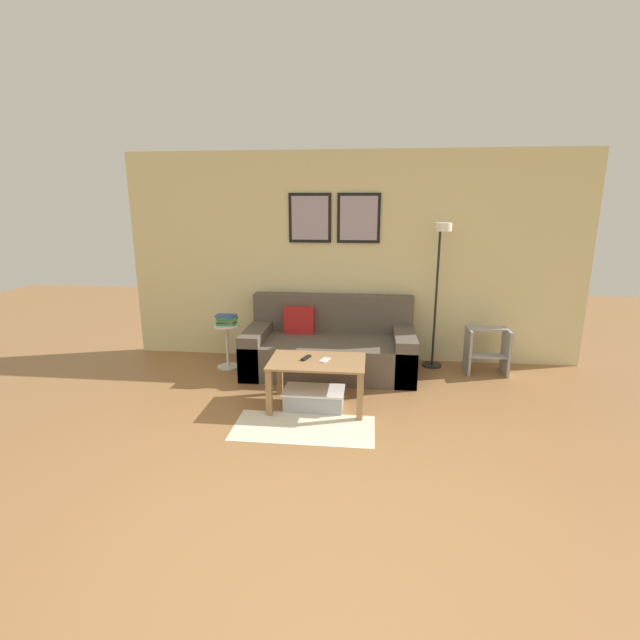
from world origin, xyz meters
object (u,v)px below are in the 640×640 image
object	(u,v)px
book_stack	(226,320)
cell_phone	(325,360)
side_table	(227,342)
step_stool	(487,349)
remote_control	(306,358)
coffee_table	(317,369)
storage_bin	(314,398)
couch	(330,347)
floor_lamp	(439,275)

from	to	relation	value
book_stack	cell_phone	xyz separation A→B (m)	(1.28, -0.98, -0.12)
side_table	step_stool	xyz separation A→B (m)	(3.07, 0.16, -0.03)
side_table	remote_control	bearing A→B (deg)	-40.82
coffee_table	remote_control	xyz separation A→B (m)	(-0.11, 0.03, 0.10)
side_table	book_stack	distance (m)	0.27
side_table	book_stack	size ratio (longest dim) A/B	2.09
storage_bin	book_stack	bearing A→B (deg)	138.70
storage_bin	step_stool	world-z (taller)	step_stool
couch	coffee_table	distance (m)	1.03
coffee_table	step_stool	distance (m)	2.18
book_stack	coffee_table	bearing A→B (deg)	-39.54
couch	storage_bin	bearing A→B (deg)	-93.00
cell_phone	remote_control	bearing A→B (deg)	-167.66
remote_control	cell_phone	bearing A→B (deg)	13.66
storage_bin	floor_lamp	size ratio (longest dim) A/B	0.34
couch	floor_lamp	size ratio (longest dim) A/B	1.13
coffee_table	remote_control	world-z (taller)	remote_control
floor_lamp	cell_phone	xyz separation A→B (m)	(-1.19, -1.17, -0.66)
coffee_table	cell_phone	distance (m)	0.12
coffee_table	storage_bin	world-z (taller)	coffee_table
side_table	storage_bin	bearing A→B (deg)	-40.83
storage_bin	remote_control	world-z (taller)	remote_control
side_table	remote_control	distance (m)	1.46
side_table	step_stool	bearing A→B (deg)	2.95
book_stack	remote_control	xyz separation A→B (m)	(1.10, -0.96, -0.11)
couch	side_table	bearing A→B (deg)	-177.86
couch	storage_bin	distance (m)	1.08
side_table	floor_lamp	bearing A→B (deg)	4.62
cell_phone	book_stack	bearing A→B (deg)	160.97
remote_control	cell_phone	size ratio (longest dim) A/B	1.07
side_table	cell_phone	bearing A→B (deg)	-37.05
side_table	step_stool	world-z (taller)	side_table
storage_bin	cell_phone	size ratio (longest dim) A/B	4.19
cell_phone	storage_bin	bearing A→B (deg)	-132.79
floor_lamp	remote_control	xyz separation A→B (m)	(-1.38, -1.15, -0.66)
couch	step_stool	bearing A→B (deg)	3.49
step_stool	side_table	bearing A→B (deg)	-177.05
floor_lamp	cell_phone	world-z (taller)	floor_lamp
book_stack	step_stool	size ratio (longest dim) A/B	0.48
storage_bin	book_stack	world-z (taller)	book_stack
side_table	remote_control	world-z (taller)	side_table
remote_control	coffee_table	bearing A→B (deg)	2.98
couch	cell_phone	bearing A→B (deg)	-87.55
coffee_table	storage_bin	bearing A→B (deg)	-123.86
couch	cell_phone	xyz separation A→B (m)	(0.04, -1.01, 0.19)
coffee_table	storage_bin	xyz separation A→B (m)	(-0.03, -0.04, -0.29)
floor_lamp	cell_phone	size ratio (longest dim) A/B	12.38
side_table	book_stack	bearing A→B (deg)	92.35
couch	side_table	xyz separation A→B (m)	(-1.24, -0.05, 0.04)
floor_lamp	step_stool	distance (m)	1.04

